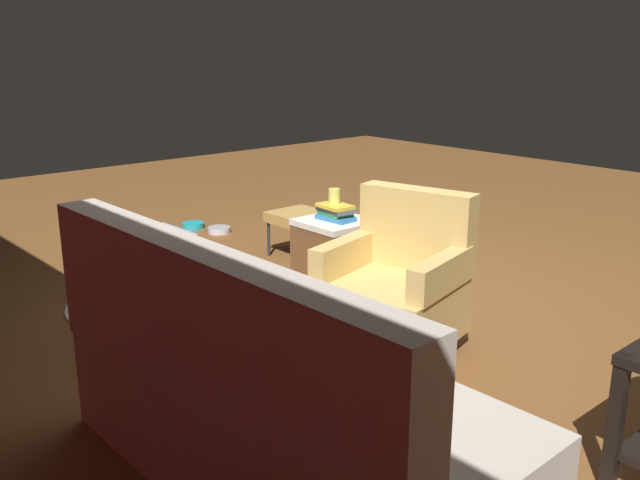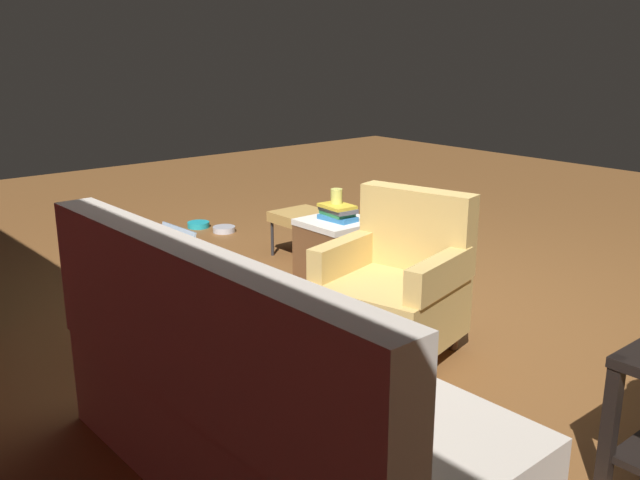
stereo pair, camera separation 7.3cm
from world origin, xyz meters
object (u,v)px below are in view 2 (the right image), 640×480
at_px(couch, 267,407).
at_px(laptop_desk, 195,271).
at_px(laptop, 188,254).
at_px(book_stack_hamper, 337,212).
at_px(pet_bowl_teal, 198,225).
at_px(wicker_hamper, 337,254).
at_px(tv_remote, 337,214).
at_px(ottoman, 302,218).
at_px(armchair, 395,288).
at_px(yellow_mug, 336,196).
at_px(pet_bowl_steel, 224,229).

xyz_separation_m(couch, laptop_desk, (1.32, -0.48, 0.10)).
distance_m(laptop, book_stack_hamper, 1.27).
xyz_separation_m(book_stack_hamper, pet_bowl_teal, (2.04, -0.11, -0.51)).
distance_m(wicker_hamper, tv_remote, 0.28).
bearing_deg(laptop_desk, pet_bowl_teal, -30.93).
relative_size(couch, tv_remote, 11.94).
xyz_separation_m(ottoman, pet_bowl_teal, (1.32, 0.16, -0.29)).
bearing_deg(pet_bowl_teal, couch, 152.90).
bearing_deg(wicker_hamper, book_stack_hamper, 127.36).
bearing_deg(pet_bowl_teal, laptop_desk, 149.07).
height_order(ottoman, pet_bowl_teal, ottoman).
relative_size(armchair, laptop, 2.63).
bearing_deg(book_stack_hamper, armchair, 154.95).
distance_m(book_stack_hamper, yellow_mug, 0.11).
bearing_deg(armchair, laptop, 45.38).
distance_m(wicker_hamper, pet_bowl_teal, 2.05).
height_order(armchair, laptop, armchair).
distance_m(book_stack_hamper, pet_bowl_steel, 1.83).
height_order(yellow_mug, pet_bowl_teal, yellow_mug).
height_order(yellow_mug, tv_remote, yellow_mug).
bearing_deg(book_stack_hamper, ottoman, -21.03).
distance_m(couch, laptop_desk, 1.41).
distance_m(yellow_mug, pet_bowl_teal, 2.10).
relative_size(wicker_hamper, yellow_mug, 4.80).
xyz_separation_m(armchair, yellow_mug, (1.00, -0.47, 0.28)).
bearing_deg(couch, yellow_mug, -48.24).
relative_size(yellow_mug, pet_bowl_steel, 0.50).
xyz_separation_m(armchair, laptop_desk, (0.79, 0.76, 0.06)).
height_order(book_stack_hamper, tv_remote, book_stack_hamper).
relative_size(tv_remote, pet_bowl_teal, 0.80).
distance_m(laptop, yellow_mug, 1.29).
bearing_deg(book_stack_hamper, pet_bowl_steel, -6.63).
relative_size(ottoman, pet_bowl_teal, 2.00).
xyz_separation_m(couch, ottoman, (2.22, -1.97, -0.02)).
bearing_deg(laptop_desk, wicker_hamper, -81.57).
bearing_deg(ottoman, book_stack_hamper, 158.97).
relative_size(armchair, yellow_mug, 8.70).
height_order(couch, book_stack_hamper, couch).
xyz_separation_m(tv_remote, pet_bowl_steel, (1.64, -0.12, -0.47)).
xyz_separation_m(wicker_hamper, pet_bowl_teal, (2.04, -0.11, -0.22)).
bearing_deg(wicker_hamper, yellow_mug, -24.20).
relative_size(tv_remote, ottoman, 0.40).
bearing_deg(pet_bowl_steel, laptop_desk, 143.63).
xyz_separation_m(couch, tv_remote, (1.60, -1.78, 0.17)).
distance_m(laptop_desk, yellow_mug, 1.26).
height_order(laptop, ottoman, laptop).
xyz_separation_m(laptop_desk, yellow_mug, (0.21, -1.23, 0.22)).
distance_m(laptop_desk, pet_bowl_teal, 2.61).
xyz_separation_m(wicker_hamper, pet_bowl_steel, (1.74, -0.20, -0.22)).
bearing_deg(couch, pet_bowl_teal, -27.10).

